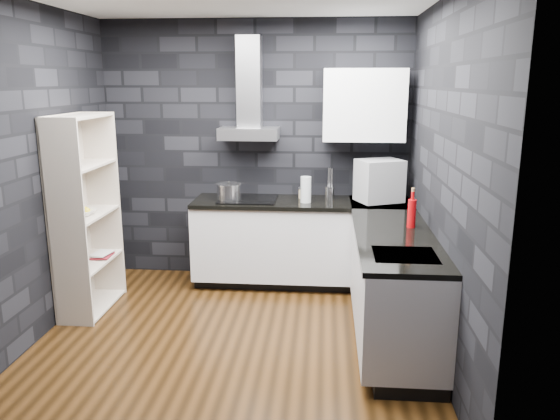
# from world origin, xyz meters

# --- Properties ---
(ground) EXTENTS (3.20, 3.20, 0.00)m
(ground) POSITION_xyz_m (0.00, 0.00, 0.00)
(ground) COLOR #3B230D
(wall_back) EXTENTS (3.20, 0.05, 2.70)m
(wall_back) POSITION_xyz_m (0.00, 1.62, 1.35)
(wall_back) COLOR black
(wall_back) RESTS_ON ground
(wall_front) EXTENTS (3.20, 0.05, 2.70)m
(wall_front) POSITION_xyz_m (0.00, -1.62, 1.35)
(wall_front) COLOR black
(wall_front) RESTS_ON ground
(wall_left) EXTENTS (0.05, 3.20, 2.70)m
(wall_left) POSITION_xyz_m (-1.62, 0.00, 1.35)
(wall_left) COLOR black
(wall_left) RESTS_ON ground
(wall_right) EXTENTS (0.05, 3.20, 2.70)m
(wall_right) POSITION_xyz_m (1.62, 0.00, 1.35)
(wall_right) COLOR black
(wall_right) RESTS_ON ground
(toekick_back) EXTENTS (2.18, 0.50, 0.10)m
(toekick_back) POSITION_xyz_m (0.50, 1.34, 0.05)
(toekick_back) COLOR black
(toekick_back) RESTS_ON ground
(toekick_right) EXTENTS (0.50, 1.78, 0.10)m
(toekick_right) POSITION_xyz_m (1.34, 0.10, 0.05)
(toekick_right) COLOR black
(toekick_right) RESTS_ON ground
(counter_back_cab) EXTENTS (2.20, 0.60, 0.76)m
(counter_back_cab) POSITION_xyz_m (0.50, 1.30, 0.48)
(counter_back_cab) COLOR silver
(counter_back_cab) RESTS_ON ground
(counter_right_cab) EXTENTS (0.60, 1.80, 0.76)m
(counter_right_cab) POSITION_xyz_m (1.30, 0.10, 0.48)
(counter_right_cab) COLOR silver
(counter_right_cab) RESTS_ON ground
(counter_back_top) EXTENTS (2.20, 0.62, 0.04)m
(counter_back_top) POSITION_xyz_m (0.50, 1.29, 0.88)
(counter_back_top) COLOR black
(counter_back_top) RESTS_ON counter_back_cab
(counter_right_top) EXTENTS (0.62, 1.80, 0.04)m
(counter_right_top) POSITION_xyz_m (1.29, 0.10, 0.88)
(counter_right_top) COLOR black
(counter_right_top) RESTS_ON counter_right_cab
(counter_corner_top) EXTENTS (0.62, 0.62, 0.04)m
(counter_corner_top) POSITION_xyz_m (1.30, 1.30, 0.88)
(counter_corner_top) COLOR black
(counter_corner_top) RESTS_ON counter_right_cab
(hood_body) EXTENTS (0.60, 0.34, 0.12)m
(hood_body) POSITION_xyz_m (-0.05, 1.43, 1.56)
(hood_body) COLOR #A8A7AC
(hood_body) RESTS_ON wall_back
(hood_chimney) EXTENTS (0.24, 0.20, 0.90)m
(hood_chimney) POSITION_xyz_m (-0.05, 1.50, 2.07)
(hood_chimney) COLOR #A8A7AC
(hood_chimney) RESTS_ON hood_body
(upper_cabinet) EXTENTS (0.80, 0.35, 0.70)m
(upper_cabinet) POSITION_xyz_m (1.10, 1.43, 1.85)
(upper_cabinet) COLOR white
(upper_cabinet) RESTS_ON wall_back
(cooktop) EXTENTS (0.58, 0.50, 0.01)m
(cooktop) POSITION_xyz_m (-0.05, 1.30, 0.91)
(cooktop) COLOR black
(cooktop) RESTS_ON counter_back_top
(sink_rim) EXTENTS (0.44, 0.40, 0.01)m
(sink_rim) POSITION_xyz_m (1.30, -0.40, 0.89)
(sink_rim) COLOR #A8A7AC
(sink_rim) RESTS_ON counter_right_top
(pot) EXTENTS (0.25, 0.25, 0.15)m
(pot) POSITION_xyz_m (-0.24, 1.25, 0.98)
(pot) COLOR #B7B7BC
(pot) RESTS_ON cooktop
(glass_vase) EXTENTS (0.13, 0.13, 0.26)m
(glass_vase) POSITION_xyz_m (0.54, 1.22, 1.03)
(glass_vase) COLOR silver
(glass_vase) RESTS_ON counter_back_top
(storage_jar) EXTENTS (0.10, 0.10, 0.10)m
(storage_jar) POSITION_xyz_m (0.50, 1.42, 0.95)
(storage_jar) COLOR #C7B088
(storage_jar) RESTS_ON counter_back_top
(utensil_crock) EXTENTS (0.11, 0.11, 0.13)m
(utensil_crock) POSITION_xyz_m (0.78, 1.40, 0.96)
(utensil_crock) COLOR #B7B7BC
(utensil_crock) RESTS_ON counter_back_top
(appliance_garage) EXTENTS (0.51, 0.46, 0.41)m
(appliance_garage) POSITION_xyz_m (1.26, 1.26, 1.12)
(appliance_garage) COLOR #9D9FA4
(appliance_garage) RESTS_ON counter_back_top
(red_bottle) EXTENTS (0.08, 0.08, 0.23)m
(red_bottle) POSITION_xyz_m (1.45, 0.34, 1.02)
(red_bottle) COLOR #B5070B
(red_bottle) RESTS_ON counter_right_top
(bookshelf) EXTENTS (0.58, 0.87, 1.80)m
(bookshelf) POSITION_xyz_m (-1.42, 0.53, 0.90)
(bookshelf) COLOR beige
(bookshelf) RESTS_ON ground
(fruit_bowl) EXTENTS (0.23, 0.23, 0.05)m
(fruit_bowl) POSITION_xyz_m (-1.42, 0.47, 0.94)
(fruit_bowl) COLOR white
(fruit_bowl) RESTS_ON bookshelf
(book_red) EXTENTS (0.17, 0.03, 0.23)m
(book_red) POSITION_xyz_m (-1.44, 0.65, 0.57)
(book_red) COLOR maroon
(book_red) RESTS_ON bookshelf
(book_second) EXTENTS (0.16, 0.04, 0.21)m
(book_second) POSITION_xyz_m (-1.43, 0.66, 0.59)
(book_second) COLOR #B2B2B2
(book_second) RESTS_ON bookshelf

